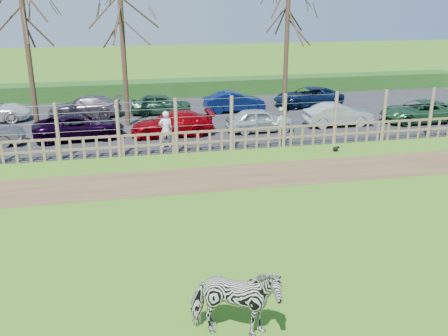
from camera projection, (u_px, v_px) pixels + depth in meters
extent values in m
plane|color=#5B8C2A|center=(209.00, 232.00, 14.94)|extent=(120.00, 120.00, 0.00)
cube|color=brown|center=(188.00, 180.00, 19.10)|extent=(34.00, 2.80, 0.01)
cube|color=#232326|center=(163.00, 120.00, 28.35)|extent=(44.00, 13.00, 0.04)
cube|color=#1E4716|center=(154.00, 89.00, 34.64)|extent=(46.00, 2.00, 1.10)
cube|color=brown|center=(177.00, 144.00, 22.19)|extent=(30.00, 0.06, 0.10)
cube|color=brown|center=(176.00, 133.00, 22.03)|extent=(30.00, 0.06, 0.10)
cylinder|color=brown|center=(58.00, 132.00, 20.96)|extent=(0.16, 0.16, 2.50)
cylinder|color=brown|center=(118.00, 129.00, 21.45)|extent=(0.16, 0.16, 2.50)
cylinder|color=brown|center=(176.00, 126.00, 21.93)|extent=(0.16, 0.16, 2.50)
cylinder|color=brown|center=(231.00, 123.00, 22.42)|extent=(0.16, 0.16, 2.50)
cylinder|color=brown|center=(284.00, 121.00, 22.90)|extent=(0.16, 0.16, 2.50)
cylinder|color=brown|center=(335.00, 118.00, 23.39)|extent=(0.16, 0.16, 2.50)
cylinder|color=brown|center=(384.00, 116.00, 23.88)|extent=(0.16, 0.16, 2.50)
cylinder|color=brown|center=(431.00, 113.00, 24.36)|extent=(0.16, 0.16, 2.50)
cylinder|color=gray|center=(176.00, 126.00, 21.93)|extent=(30.00, 0.02, 0.02)
cylinder|color=gray|center=(176.00, 117.00, 21.80)|extent=(30.00, 0.02, 0.02)
cylinder|color=gray|center=(176.00, 108.00, 21.67)|extent=(30.00, 0.02, 0.02)
cylinder|color=gray|center=(175.00, 101.00, 21.56)|extent=(30.00, 0.02, 0.02)
cylinder|color=#3D2B1E|center=(29.00, 60.00, 24.01)|extent=(0.26, 0.26, 7.50)
cylinder|color=#3D2B1E|center=(124.00, 65.00, 25.97)|extent=(0.26, 0.26, 6.50)
cylinder|color=#3D2B1E|center=(286.00, 55.00, 28.11)|extent=(0.26, 0.26, 7.00)
imported|color=gray|center=(235.00, 302.00, 10.10)|extent=(2.10, 1.44, 1.62)
imported|color=silver|center=(166.00, 129.00, 22.78)|extent=(0.63, 0.41, 1.72)
imported|color=silver|center=(280.00, 125.00, 23.60)|extent=(0.90, 0.74, 1.72)
sphere|color=black|center=(335.00, 149.00, 22.59)|extent=(0.23, 0.23, 0.23)
sphere|color=black|center=(338.00, 147.00, 22.59)|extent=(0.11, 0.11, 0.11)
imported|color=black|center=(79.00, 127.00, 24.30)|extent=(4.48, 2.37, 1.20)
imported|color=#950109|center=(172.00, 124.00, 24.89)|extent=(4.16, 1.74, 1.20)
imported|color=silver|center=(260.00, 120.00, 25.64)|extent=(3.55, 1.48, 1.20)
imported|color=#B3BFC1|center=(338.00, 115.00, 26.77)|extent=(3.64, 1.28, 1.20)
imported|color=#265531|center=(419.00, 111.00, 27.54)|extent=(4.35, 2.06, 1.20)
imported|color=#615663|center=(85.00, 107.00, 28.72)|extent=(4.23, 1.92, 1.20)
imported|color=#254C34|center=(161.00, 104.00, 29.43)|extent=(3.62, 1.68, 1.20)
imported|color=#081748|center=(234.00, 102.00, 30.04)|extent=(3.67, 1.35, 1.20)
imported|color=#0B1B3C|center=(308.00, 97.00, 31.45)|extent=(4.34, 2.03, 1.20)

